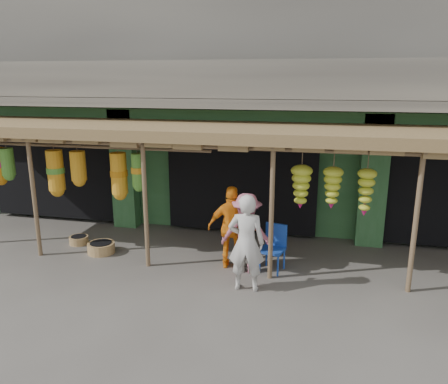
% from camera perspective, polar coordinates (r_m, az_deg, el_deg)
% --- Properties ---
extents(ground, '(80.00, 80.00, 0.00)m').
position_cam_1_polar(ground, '(8.95, -0.32, -9.96)').
color(ground, '#514C47').
rests_on(ground, ground).
extents(building, '(16.40, 6.80, 7.00)m').
position_cam_1_polar(building, '(12.93, 4.71, 13.02)').
color(building, gray).
rests_on(building, ground).
extents(awning, '(14.00, 2.70, 2.79)m').
position_cam_1_polar(awning, '(9.02, -0.06, 7.30)').
color(awning, brown).
rests_on(awning, ground).
extents(blue_chair, '(0.53, 0.54, 0.93)m').
position_cam_1_polar(blue_chair, '(8.78, 6.53, -6.88)').
color(blue_chair, '#1A44AD').
rests_on(blue_chair, ground).
extents(basket_left, '(0.56, 0.56, 0.18)m').
position_cam_1_polar(basket_left, '(10.72, -18.42, -5.98)').
color(basket_left, olive).
rests_on(basket_left, ground).
extents(basket_mid, '(0.77, 0.77, 0.23)m').
position_cam_1_polar(basket_mid, '(10.04, -15.74, -7.03)').
color(basket_mid, olive).
rests_on(basket_mid, ground).
extents(person_front, '(0.67, 0.46, 1.79)m').
position_cam_1_polar(person_front, '(7.80, 2.92, -6.66)').
color(person_front, beige).
rests_on(person_front, ground).
extents(person_vendor, '(1.04, 0.55, 1.69)m').
position_cam_1_polar(person_vendor, '(8.73, 1.13, -4.66)').
color(person_vendor, orange).
rests_on(person_vendor, ground).
extents(person_shopper, '(1.04, 0.61, 1.59)m').
position_cam_1_polar(person_shopper, '(8.57, 2.97, -5.38)').
color(person_shopper, '#C0667E').
rests_on(person_shopper, ground).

